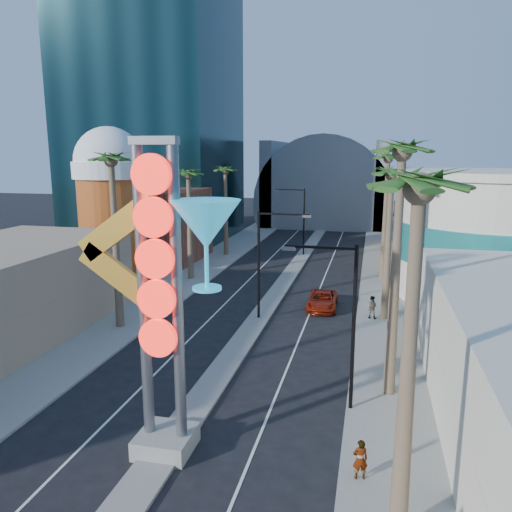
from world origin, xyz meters
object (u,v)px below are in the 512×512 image
(neon_sign, at_px, (179,279))
(red_pickup, at_px, (322,300))
(pedestrian_a, at_px, (360,459))
(pedestrian_b, at_px, (372,307))

(neon_sign, bearing_deg, red_pickup, 80.42)
(neon_sign, height_order, pedestrian_a, neon_sign)
(red_pickup, xyz_separation_m, pedestrian_b, (3.76, -1.96, 0.32))
(pedestrian_a, bearing_deg, red_pickup, -95.78)
(red_pickup, height_order, pedestrian_b, pedestrian_b)
(pedestrian_b, bearing_deg, pedestrian_a, 101.70)
(neon_sign, bearing_deg, pedestrian_a, -1.82)
(pedestrian_a, height_order, pedestrian_b, pedestrian_b)
(red_pickup, height_order, pedestrian_a, pedestrian_a)
(pedestrian_a, bearing_deg, pedestrian_b, -106.07)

